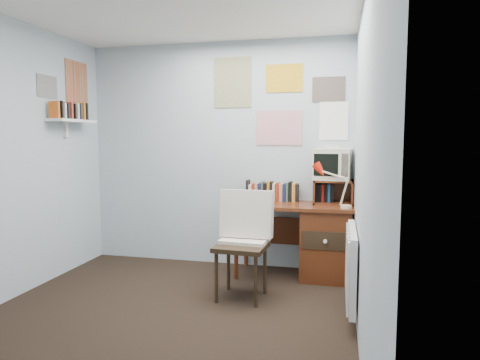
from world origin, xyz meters
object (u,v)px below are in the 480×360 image
object	(u,v)px
desk_chair	(241,247)
crt_tv	(333,163)
tv_riser	(333,192)
radiator	(352,266)
desk	(320,239)
wall_shelf	(72,121)
desk_lamp	(347,188)

from	to	relation	value
desk_chair	crt_tv	size ratio (longest dim) A/B	2.54
tv_riser	radiator	bearing A→B (deg)	-80.72
desk	desk_chair	world-z (taller)	desk_chair
desk_chair	wall_shelf	size ratio (longest dim) A/B	1.52
desk_lamp	wall_shelf	bearing A→B (deg)	175.90
wall_shelf	radiator	bearing A→B (deg)	-10.89
radiator	desk_chair	bearing A→B (deg)	168.89
wall_shelf	desk_lamp	bearing A→B (deg)	4.58
radiator	wall_shelf	xyz separation A→B (m)	(-2.86, 0.55, 1.20)
desk	desk_chair	distance (m)	1.00
crt_tv	desk	bearing A→B (deg)	-122.93
desk	crt_tv	size ratio (longest dim) A/B	3.24
desk_chair	desk	bearing A→B (deg)	52.13
tv_riser	crt_tv	size ratio (longest dim) A/B	1.08
desk	desk_lamp	world-z (taller)	desk_lamp
desk	wall_shelf	xyz separation A→B (m)	(-2.57, -0.38, 1.21)
wall_shelf	tv_riser	bearing A→B (deg)	10.32
radiator	tv_riser	bearing A→B (deg)	99.28
desk_chair	tv_riser	size ratio (longest dim) A/B	2.35
desk_chair	radiator	size ratio (longest dim) A/B	1.18
desk_chair	wall_shelf	xyz separation A→B (m)	(-1.91, 0.36, 1.15)
desk_chair	crt_tv	xyz separation A→B (m)	(0.77, 0.87, 0.72)
desk_chair	tv_riser	distance (m)	1.23
desk	tv_riser	xyz separation A→B (m)	(0.12, 0.11, 0.48)
desk_chair	desk_lamp	world-z (taller)	desk_lamp
crt_tv	wall_shelf	bearing A→B (deg)	-162.59
tv_riser	wall_shelf	bearing A→B (deg)	-169.68
radiator	wall_shelf	size ratio (longest dim) A/B	1.29
desk_lamp	tv_riser	size ratio (longest dim) A/B	0.97
desk_lamp	radiator	world-z (taller)	desk_lamp
desk_chair	desk_lamp	distance (m)	1.19
desk_chair	wall_shelf	world-z (taller)	wall_shelf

